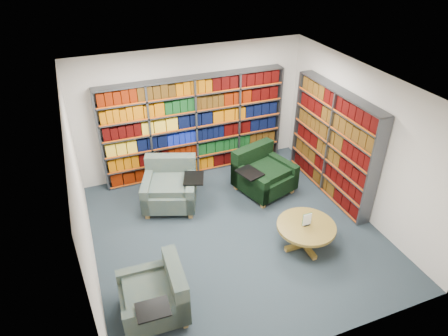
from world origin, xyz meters
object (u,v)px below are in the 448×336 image
object	(u,v)px
chair_teal_left	(171,187)
chair_green_right	(261,174)
coffee_table	(306,229)
chair_teal_front	(159,296)

from	to	relation	value
chair_teal_left	chair_green_right	distance (m)	1.91
chair_green_right	coffee_table	bearing A→B (deg)	-91.80
chair_green_right	chair_teal_front	distance (m)	3.60
chair_teal_left	chair_teal_front	xyz separation A→B (m)	(-0.85, -2.56, -0.04)
chair_green_right	chair_teal_left	bearing A→B (deg)	172.94
chair_teal_left	coffee_table	bearing A→B (deg)	-49.09
chair_teal_left	chair_teal_front	size ratio (longest dim) A/B	1.25
chair_teal_left	chair_green_right	size ratio (longest dim) A/B	1.01
chair_teal_left	chair_teal_front	world-z (taller)	chair_teal_left
chair_teal_left	coffee_table	size ratio (longest dim) A/B	1.33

